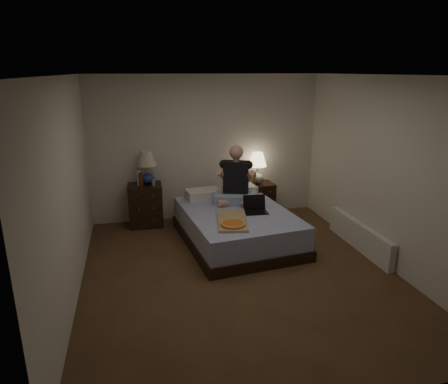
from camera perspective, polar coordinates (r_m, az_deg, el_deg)
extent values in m
cube|color=brown|center=(5.34, 2.26, -11.54)|extent=(4.00, 4.50, 0.00)
cube|color=white|center=(4.70, 2.63, 16.36)|extent=(4.00, 4.50, 0.00)
cube|color=silver|center=(7.01, -2.55, 6.28)|extent=(4.00, 0.00, 2.50)
cube|color=silver|center=(2.91, 14.61, -10.15)|extent=(4.00, 0.00, 2.50)
cube|color=silver|center=(4.76, -21.46, -0.09)|extent=(0.00, 4.50, 2.50)
cube|color=silver|center=(5.73, 22.09, 2.61)|extent=(0.00, 4.50, 2.50)
cube|color=#5462A9|center=(6.17, 1.87, -4.93)|extent=(1.72, 2.16, 0.50)
cube|color=black|center=(6.93, -11.13, -1.78)|extent=(0.57, 0.52, 0.72)
cube|color=black|center=(7.29, 5.10, -1.04)|extent=(0.49, 0.44, 0.61)
cylinder|color=silver|center=(6.73, -12.08, 1.95)|extent=(0.07, 0.07, 0.25)
cylinder|color=#BABBB5|center=(6.68, -10.06, 1.27)|extent=(0.07, 0.07, 0.10)
cylinder|color=#55280C|center=(6.66, -11.76, 1.72)|extent=(0.06, 0.06, 0.23)
cylinder|color=#61320D|center=(7.08, 4.39, 1.99)|extent=(0.06, 0.06, 0.23)
cube|color=silver|center=(6.28, 18.76, -5.96)|extent=(0.10, 1.60, 0.40)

